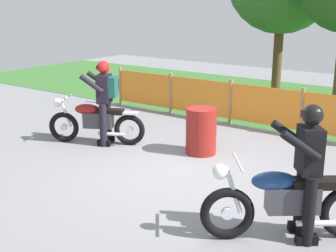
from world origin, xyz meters
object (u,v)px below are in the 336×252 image
(motorcycle_lead, at_px, (287,201))
(rider_trailing, at_px, (105,98))
(rider_lead, at_px, (307,168))
(oil_drum, at_px, (201,131))
(motorcycle_trailing, at_px, (95,121))

(motorcycle_lead, distance_m, rider_trailing, 4.67)
(rider_lead, height_order, oil_drum, rider_lead)
(motorcycle_lead, relative_size, oil_drum, 2.01)
(motorcycle_trailing, bearing_deg, rider_trailing, -179.49)
(motorcycle_lead, relative_size, rider_lead, 1.05)
(rider_trailing, height_order, oil_drum, rider_trailing)
(motorcycle_trailing, height_order, rider_trailing, rider_trailing)
(motorcycle_trailing, height_order, rider_lead, rider_lead)
(motorcycle_lead, height_order, rider_trailing, rider_trailing)
(rider_lead, bearing_deg, motorcycle_lead, 0.57)
(motorcycle_lead, bearing_deg, motorcycle_trailing, -54.03)
(rider_lead, distance_m, oil_drum, 3.38)
(motorcycle_lead, distance_m, rider_lead, 0.47)
(rider_lead, distance_m, rider_trailing, 4.76)
(motorcycle_lead, xyz_separation_m, rider_trailing, (-4.40, 1.49, 0.46))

